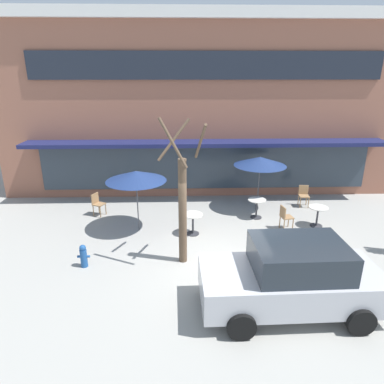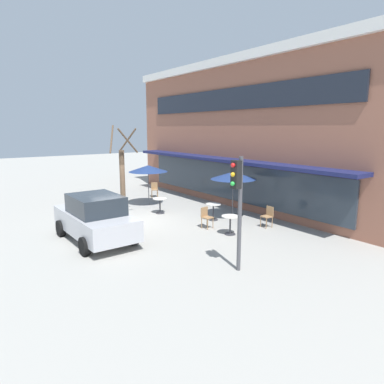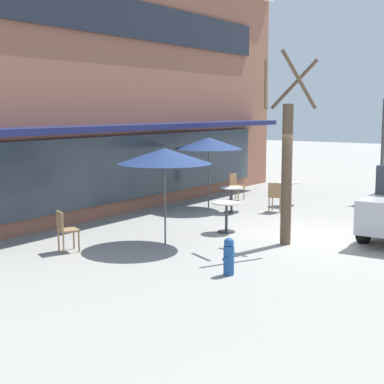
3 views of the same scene
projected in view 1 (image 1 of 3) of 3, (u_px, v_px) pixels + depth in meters
name	position (u px, v px, depth m)	size (l,w,h in m)	color
ground_plane	(219.00, 266.00, 10.11)	(80.00, 80.00, 0.00)	#9E9B93
building_facade	(201.00, 101.00, 18.18)	(18.03, 9.10, 7.83)	#935B47
cafe_table_near_wall	(257.00, 205.00, 13.23)	(0.70, 0.70, 0.76)	#333338
cafe_table_streetside	(193.00, 221.00, 11.89)	(0.70, 0.70, 0.76)	#333338
cafe_table_by_tree	(318.00, 213.00, 12.51)	(0.70, 0.70, 0.76)	#333338
patio_umbrella_green_folded	(136.00, 176.00, 11.75)	(2.10, 2.10, 2.20)	#4C4C51
patio_umbrella_cream_folded	(260.00, 161.00, 13.65)	(2.10, 2.10, 2.20)	#4C4C51
cafe_chair_0	(285.00, 216.00, 12.26)	(0.46, 0.46, 0.89)	#9E754C
cafe_chair_1	(97.00, 203.00, 13.49)	(0.54, 0.54, 0.89)	#9E754C
cafe_chair_2	(304.00, 194.00, 14.41)	(0.43, 0.43, 0.89)	#9E754C
parked_sedan	(292.00, 277.00, 7.99)	(4.24, 2.09, 1.76)	#B7B7BC
street_tree	(183.00, 203.00, 9.76)	(1.36, 1.35, 4.31)	brown
fire_hydrant	(84.00, 256.00, 9.95)	(0.36, 0.20, 0.71)	#1E4C8C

